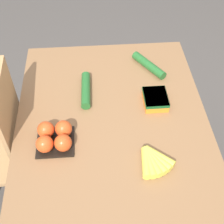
# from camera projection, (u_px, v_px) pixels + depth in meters

# --- Properties ---
(ground_plane) EXTENTS (12.00, 12.00, 0.00)m
(ground_plane) POSITION_uv_depth(u_px,v_px,m) (112.00, 187.00, 2.18)
(ground_plane) COLOR #4C4742
(dining_table) EXTENTS (1.22, 0.98, 0.76)m
(dining_table) POSITION_uv_depth(u_px,v_px,m) (112.00, 128.00, 1.69)
(dining_table) COLOR olive
(dining_table) RESTS_ON ground_plane
(chair) EXTENTS (0.44, 0.42, 1.01)m
(chair) POSITION_uv_depth(u_px,v_px,m) (0.00, 147.00, 1.78)
(chair) COLOR tan
(chair) RESTS_ON ground_plane
(banana_bunch) EXTENTS (0.17, 0.16, 0.04)m
(banana_bunch) POSITION_uv_depth(u_px,v_px,m) (153.00, 160.00, 1.41)
(banana_bunch) COLOR brown
(banana_bunch) RESTS_ON dining_table
(tomato_pack) EXTENTS (0.18, 0.18, 0.09)m
(tomato_pack) POSITION_uv_depth(u_px,v_px,m) (54.00, 137.00, 1.46)
(tomato_pack) COLOR black
(tomato_pack) RESTS_ON dining_table
(carrot_bag) EXTENTS (0.15, 0.12, 0.05)m
(carrot_bag) POSITION_uv_depth(u_px,v_px,m) (155.00, 99.00, 1.65)
(carrot_bag) COLOR orange
(carrot_bag) RESTS_ON dining_table
(cucumber_near) EXTENTS (0.25, 0.05, 0.05)m
(cucumber_near) POSITION_uv_depth(u_px,v_px,m) (86.00, 90.00, 1.70)
(cucumber_near) COLOR #236028
(cucumber_near) RESTS_ON dining_table
(cucumber_far) EXTENTS (0.23, 0.18, 0.05)m
(cucumber_far) POSITION_uv_depth(u_px,v_px,m) (149.00, 65.00, 1.84)
(cucumber_far) COLOR #236028
(cucumber_far) RESTS_ON dining_table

